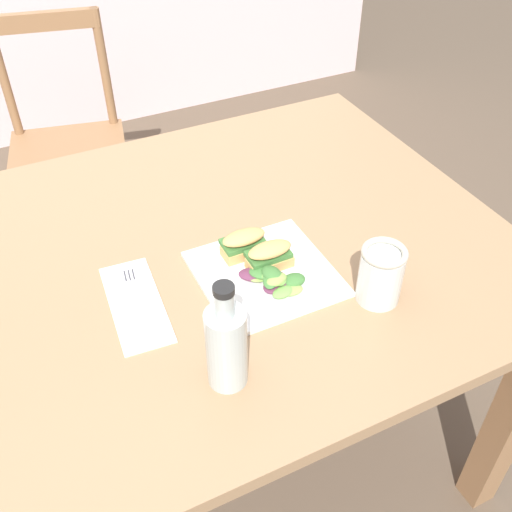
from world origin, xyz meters
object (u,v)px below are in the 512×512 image
sandwich_half_back (244,243)px  mason_jar_iced_tea (380,277)px  bottle_cold_brew (227,349)px  chair_wooden_far (68,147)px  fork_on_napkin (134,296)px  plate_lunch (265,274)px  dining_table (228,285)px  sandwich_half_front (269,255)px

sandwich_half_back → mason_jar_iced_tea: size_ratio=0.78×
sandwich_half_back → bottle_cold_brew: bottle_cold_brew is taller
sandwich_half_back → bottle_cold_brew: 0.31m
chair_wooden_far → sandwich_half_back: (0.17, -1.12, 0.33)m
fork_on_napkin → mason_jar_iced_tea: (0.41, -0.20, 0.05)m
plate_lunch → fork_on_napkin: bearing=168.3°
chair_wooden_far → sandwich_half_back: size_ratio=9.54×
dining_table → chair_wooden_far: (-0.15, 1.07, -0.17)m
sandwich_half_front → sandwich_half_back: same height
sandwich_half_back → fork_on_napkin: 0.24m
sandwich_half_front → plate_lunch: bearing=-143.7°
dining_table → sandwich_half_front: 0.20m
fork_on_napkin → bottle_cold_brew: (0.08, -0.25, 0.07)m
chair_wooden_far → mason_jar_iced_tea: chair_wooden_far is taller
bottle_cold_brew → mason_jar_iced_tea: bottle_cold_brew is taller
sandwich_half_back → fork_on_napkin: sandwich_half_back is taller
chair_wooden_far → sandwich_half_front: size_ratio=9.54×
sandwich_half_back → mason_jar_iced_tea: mason_jar_iced_tea is taller
chair_wooden_far → mason_jar_iced_tea: 1.42m
chair_wooden_far → sandwich_half_front: (0.20, -1.18, 0.33)m
chair_wooden_far → fork_on_napkin: bearing=-93.4°
fork_on_napkin → mason_jar_iced_tea: size_ratio=1.58×
sandwich_half_front → chair_wooden_far: bearing=99.6°
sandwich_half_front → sandwich_half_back: (-0.03, 0.06, 0.00)m
chair_wooden_far → plate_lunch: chair_wooden_far is taller
dining_table → fork_on_napkin: 0.26m
mason_jar_iced_tea → fork_on_napkin: bearing=154.4°
sandwich_half_front → fork_on_napkin: size_ratio=0.49×
fork_on_napkin → dining_table: bearing=17.7°
dining_table → chair_wooden_far: size_ratio=1.35×
dining_table → sandwich_half_back: 0.17m
sandwich_half_front → bottle_cold_brew: size_ratio=0.43×
dining_table → plate_lunch: bearing=-76.2°
mason_jar_iced_tea → plate_lunch: bearing=138.2°
chair_wooden_far → fork_on_napkin: 1.18m
mason_jar_iced_tea → chair_wooden_far: bearing=104.6°
dining_table → plate_lunch: plate_lunch is taller
chair_wooden_far → plate_lunch: bearing=-81.2°
plate_lunch → bottle_cold_brew: (-0.17, -0.20, 0.07)m
plate_lunch → mason_jar_iced_tea: (0.16, -0.15, 0.05)m
plate_lunch → sandwich_half_front: size_ratio=2.80×
chair_wooden_far → sandwich_half_front: chair_wooden_far is taller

